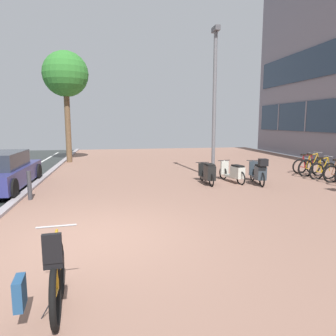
# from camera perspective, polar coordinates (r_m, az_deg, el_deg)

# --- Properties ---
(ground) EXTENTS (21.00, 40.00, 0.13)m
(ground) POSITION_cam_1_polar(r_m,az_deg,el_deg) (6.49, 0.25, -11.89)
(ground) COLOR #232826
(bicycle_foreground) EXTENTS (0.63, 1.38, 1.10)m
(bicycle_foreground) POSITION_cam_1_polar(r_m,az_deg,el_deg) (4.12, -20.15, -18.59)
(bicycle_foreground) COLOR black
(bicycle_foreground) RESTS_ON ground
(bicycle_rack_03) EXTENTS (1.29, 0.48, 0.94)m
(bicycle_rack_03) POSITION_cam_1_polar(r_m,az_deg,el_deg) (13.68, 26.52, -0.44)
(bicycle_rack_03) COLOR black
(bicycle_rack_03) RESTS_ON ground
(bicycle_rack_04) EXTENTS (1.42, 0.48, 1.03)m
(bicycle_rack_04) POSITION_cam_1_polar(r_m,az_deg,el_deg) (14.23, 24.94, 0.09)
(bicycle_rack_04) COLOR black
(bicycle_rack_04) RESTS_ON ground
(bicycle_rack_05) EXTENTS (1.29, 0.48, 0.92)m
(bicycle_rack_05) POSITION_cam_1_polar(r_m,az_deg,el_deg) (14.90, 24.03, 0.35)
(bicycle_rack_05) COLOR black
(bicycle_rack_05) RESTS_ON ground
(scooter_near) EXTENTS (0.61, 1.70, 1.01)m
(scooter_near) POSITION_cam_1_polar(r_m,az_deg,el_deg) (11.60, 16.30, -0.72)
(scooter_near) COLOR black
(scooter_near) RESTS_ON ground
(scooter_mid) EXTENTS (0.65, 1.68, 0.79)m
(scooter_mid) POSITION_cam_1_polar(r_m,az_deg,el_deg) (11.79, 11.96, -0.81)
(scooter_mid) COLOR black
(scooter_mid) RESTS_ON ground
(scooter_far) EXTENTS (0.52, 1.67, 0.79)m
(scooter_far) POSITION_cam_1_polar(r_m,az_deg,el_deg) (11.30, 7.33, -0.95)
(scooter_far) COLOR black
(scooter_far) RESTS_ON ground
(lamp_post) EXTENTS (0.20, 0.52, 5.79)m
(lamp_post) POSITION_cam_1_polar(r_m,az_deg,el_deg) (12.55, 8.50, 12.85)
(lamp_post) COLOR slate
(lamp_post) RESTS_ON ground
(street_tree) EXTENTS (2.42, 2.42, 6.00)m
(street_tree) POSITION_cam_1_polar(r_m,az_deg,el_deg) (18.31, -18.25, 15.83)
(street_tree) COLOR brown
(street_tree) RESTS_ON ground
(bollard_far) EXTENTS (0.12, 0.12, 0.84)m
(bollard_far) POSITION_cam_1_polar(r_m,az_deg,el_deg) (9.82, -24.04, -2.94)
(bollard_far) COLOR #38383D
(bollard_far) RESTS_ON ground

